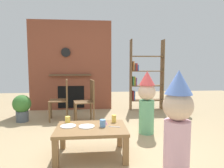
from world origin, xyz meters
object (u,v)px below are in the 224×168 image
(potted_plant_tall, at_px, (181,101))
(child_with_cone_hat, at_px, (177,121))
(paper_plate_rear, at_px, (68,126))
(paper_cup_center, at_px, (114,119))
(dining_chair_middle, at_px, (88,98))
(paper_cup_near_left, at_px, (68,120))
(coffee_table, at_px, (91,132))
(bookshelf, at_px, (144,77))
(dining_chair_left, at_px, (63,97))
(potted_plant_short, at_px, (22,106))
(paper_plate_front, at_px, (87,126))
(paper_cup_near_right, at_px, (103,123))
(birthday_cake_slice, at_px, (105,122))
(child_in_pink, at_px, (147,101))

(potted_plant_tall, bearing_deg, child_with_cone_hat, -115.74)
(potted_plant_tall, bearing_deg, paper_plate_rear, -142.20)
(paper_cup_center, xyz_separation_m, dining_chair_middle, (-0.40, 1.41, 0.06))
(paper_cup_near_left, height_order, potted_plant_tall, potted_plant_tall)
(coffee_table, distance_m, child_with_cone_hat, 1.12)
(bookshelf, relative_size, dining_chair_left, 2.11)
(potted_plant_short, bearing_deg, bookshelf, 18.09)
(child_with_cone_hat, distance_m, potted_plant_tall, 2.82)
(paper_cup_center, height_order, child_with_cone_hat, child_with_cone_hat)
(paper_cup_near_left, height_order, paper_plate_front, paper_cup_near_left)
(paper_cup_center, bearing_deg, paper_cup_near_right, -130.82)
(paper_cup_near_right, height_order, paper_cup_center, paper_cup_center)
(potted_plant_short, bearing_deg, dining_chair_left, 3.07)
(paper_cup_near_left, distance_m, dining_chair_middle, 1.39)
(bookshelf, distance_m, birthday_cake_slice, 2.94)
(bookshelf, distance_m, child_in_pink, 2.00)
(paper_cup_near_left, relative_size, paper_plate_rear, 0.44)
(dining_chair_left, xyz_separation_m, potted_plant_tall, (2.78, 0.14, -0.15))
(paper_cup_near_left, distance_m, potted_plant_tall, 3.02)
(coffee_table, xyz_separation_m, child_with_cone_hat, (0.92, -0.57, 0.28))
(child_in_pink, height_order, potted_plant_short, child_in_pink)
(bookshelf, relative_size, potted_plant_short, 3.29)
(child_with_cone_hat, distance_m, dining_chair_left, 2.86)
(paper_plate_front, distance_m, child_with_cone_hat, 1.17)
(paper_cup_near_right, relative_size, potted_plant_short, 0.17)
(coffee_table, bearing_deg, paper_cup_near_right, 0.52)
(child_with_cone_hat, height_order, dining_chair_left, child_with_cone_hat)
(paper_cup_near_left, relative_size, dining_chair_left, 0.10)
(coffee_table, bearing_deg, dining_chair_middle, 92.86)
(bookshelf, height_order, paper_cup_center, bookshelf)
(paper_cup_near_right, xyz_separation_m, potted_plant_tall, (1.99, 1.96, -0.09))
(child_with_cone_hat, bearing_deg, dining_chair_middle, -33.55)
(paper_cup_near_right, bearing_deg, coffee_table, -179.48)
(paper_cup_near_right, bearing_deg, child_in_pink, 44.56)
(potted_plant_short, bearing_deg, potted_plant_tall, 2.90)
(birthday_cake_slice, bearing_deg, bookshelf, 64.74)
(coffee_table, bearing_deg, paper_plate_rear, 168.93)
(paper_plate_rear, distance_m, child_in_pink, 1.49)
(paper_plate_rear, distance_m, child_with_cone_hat, 1.40)
(paper_cup_center, bearing_deg, child_with_cone_hat, -51.96)
(child_with_cone_hat, distance_m, child_in_pink, 1.38)
(coffee_table, xyz_separation_m, paper_plate_front, (-0.06, 0.02, 0.07))
(dining_chair_middle, relative_size, potted_plant_short, 1.56)
(child_with_cone_hat, bearing_deg, paper_plate_rear, 4.55)
(dining_chair_middle, bearing_deg, coffee_table, 82.90)
(dining_chair_middle, bearing_deg, bookshelf, -153.14)
(paper_plate_front, bearing_deg, potted_plant_tall, 41.34)
(paper_cup_center, bearing_deg, potted_plant_tall, 44.04)
(paper_plate_rear, xyz_separation_m, dining_chair_left, (-0.33, 1.76, 0.11))
(birthday_cake_slice, bearing_deg, dining_chair_left, 115.55)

